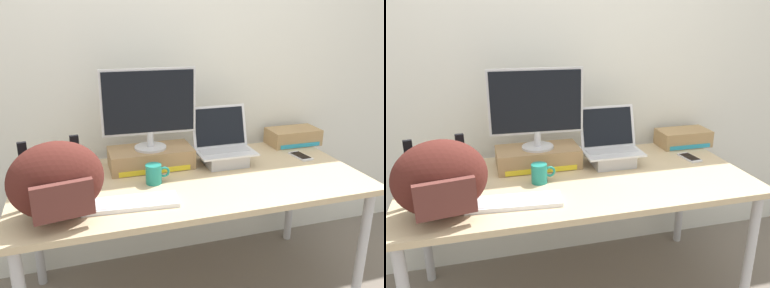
# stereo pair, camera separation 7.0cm
# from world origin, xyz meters

# --- Properties ---
(back_wall) EXTENTS (7.00, 0.10, 2.60)m
(back_wall) POSITION_xyz_m (0.00, 0.51, 1.30)
(back_wall) COLOR silver
(back_wall) RESTS_ON ground
(desk) EXTENTS (1.74, 0.82, 0.71)m
(desk) POSITION_xyz_m (0.00, 0.00, 0.65)
(desk) COLOR tan
(desk) RESTS_ON ground
(toner_box_yellow) EXTENTS (0.44, 0.23, 0.11)m
(toner_box_yellow) POSITION_xyz_m (-0.17, 0.21, 0.76)
(toner_box_yellow) COLOR #9E7A51
(toner_box_yellow) RESTS_ON desk
(desktop_monitor) EXTENTS (0.50, 0.17, 0.43)m
(desktop_monitor) POSITION_xyz_m (-0.17, 0.21, 1.05)
(desktop_monitor) COLOR silver
(desktop_monitor) RESTS_ON toner_box_yellow
(open_laptop) EXTENTS (0.32, 0.24, 0.31)m
(open_laptop) POSITION_xyz_m (0.23, 0.14, 0.78)
(open_laptop) COLOR #ADADB2
(open_laptop) RESTS_ON desk
(external_keyboard) EXTENTS (0.43, 0.17, 0.02)m
(external_keyboard) POSITION_xyz_m (-0.35, -0.21, 0.72)
(external_keyboard) COLOR white
(external_keyboard) RESTS_ON desk
(messenger_backpack) EXTENTS (0.41, 0.32, 0.32)m
(messenger_backpack) POSITION_xyz_m (-0.64, -0.22, 0.87)
(messenger_backpack) COLOR #4C1E19
(messenger_backpack) RESTS_ON desk
(coffee_mug) EXTENTS (0.12, 0.08, 0.10)m
(coffee_mug) POSITION_xyz_m (-0.20, -0.01, 0.76)
(coffee_mug) COLOR #1E7F70
(coffee_mug) RESTS_ON desk
(cell_phone) EXTENTS (0.09, 0.15, 0.01)m
(cell_phone) POSITION_xyz_m (0.69, 0.10, 0.72)
(cell_phone) COLOR silver
(cell_phone) RESTS_ON desk
(plush_toy) EXTENTS (0.10, 0.10, 0.10)m
(plush_toy) POSITION_xyz_m (-0.78, 0.10, 0.76)
(plush_toy) COLOR #2393CC
(plush_toy) RESTS_ON desk
(toner_box_cyan) EXTENTS (0.32, 0.18, 0.10)m
(toner_box_cyan) POSITION_xyz_m (0.78, 0.33, 0.76)
(toner_box_cyan) COLOR #A88456
(toner_box_cyan) RESTS_ON desk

